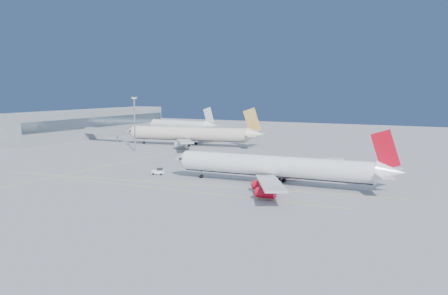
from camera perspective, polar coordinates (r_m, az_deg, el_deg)
ground at (r=146.10m, az=-3.68°, el=-3.75°), size 500.00×500.00×0.00m
terminal at (r=281.66m, az=-15.02°, el=2.66°), size 18.40×110.00×15.00m
jet_bridge at (r=257.73m, az=-13.33°, el=1.82°), size 23.60×3.60×6.90m
taxiway_lines at (r=159.17m, az=-7.07°, el=-2.91°), size 118.86×140.00×0.02m
airliner_virgin at (r=139.00m, az=6.23°, el=-2.23°), size 67.09×60.35×16.57m
airliner_etihad at (r=232.71m, az=-3.72°, el=1.56°), size 69.44×63.52×18.16m
airliner_third at (r=299.85m, az=-5.54°, el=2.59°), size 59.96×54.75×16.11m
pushback_tug at (r=156.32m, az=-7.50°, el=-2.74°), size 4.06×3.02×2.08m
light_mast at (r=213.94m, az=-10.19°, el=3.19°), size 2.00×2.00×23.11m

